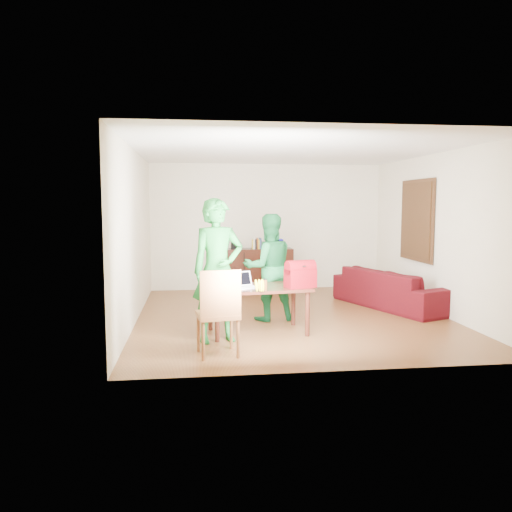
{
  "coord_description": "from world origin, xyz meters",
  "views": [
    {
      "loc": [
        -1.58,
        -7.97,
        1.85
      ],
      "look_at": [
        -0.68,
        -0.8,
        1.09
      ],
      "focal_mm": 35.0,
      "sensor_mm": 36.0,
      "label": 1
    }
  ],
  "objects": [
    {
      "name": "room",
      "position": [
        0.01,
        0.13,
        1.31
      ],
      "size": [
        5.2,
        5.7,
        2.9
      ],
      "color": "#451F11",
      "rests_on": "ground"
    },
    {
      "name": "red_bag",
      "position": [
        -0.09,
        -1.12,
        0.83
      ],
      "size": [
        0.46,
        0.34,
        0.3
      ],
      "primitive_type": "cube",
      "rotation": [
        0.0,
        0.0,
        0.26
      ],
      "color": "maroon",
      "rests_on": "table"
    },
    {
      "name": "table",
      "position": [
        -0.68,
        -1.0,
        0.59
      ],
      "size": [
        1.52,
        0.96,
        0.67
      ],
      "rotation": [
        0.0,
        0.0,
        0.11
      ],
      "color": "black",
      "rests_on": "ground"
    },
    {
      "name": "person_near",
      "position": [
        -1.27,
        -1.37,
        0.96
      ],
      "size": [
        0.8,
        0.63,
        1.93
      ],
      "primitive_type": "imported",
      "rotation": [
        0.0,
        0.0,
        0.27
      ],
      "color": "#13581E",
      "rests_on": "ground"
    },
    {
      "name": "chair",
      "position": [
        -1.3,
        -2.0,
        0.31
      ],
      "size": [
        0.55,
        0.53,
        1.08
      ],
      "rotation": [
        0.0,
        0.0,
        0.14
      ],
      "color": "brown",
      "rests_on": "ground"
    },
    {
      "name": "sofa",
      "position": [
        1.95,
        0.49,
        0.34
      ],
      "size": [
        1.68,
        2.49,
        0.68
      ],
      "primitive_type": "imported",
      "rotation": [
        0.0,
        0.0,
        1.94
      ],
      "color": "#410817",
      "rests_on": "ground"
    },
    {
      "name": "bottle",
      "position": [
        -0.63,
        -1.34,
        0.76
      ],
      "size": [
        0.07,
        0.07,
        0.17
      ],
      "primitive_type": "cylinder",
      "rotation": [
        0.0,
        0.0,
        0.4
      ],
      "color": "#5C3215",
      "rests_on": "table"
    },
    {
      "name": "bananas",
      "position": [
        -0.71,
        -1.41,
        0.71
      ],
      "size": [
        0.2,
        0.17,
        0.07
      ],
      "primitive_type": null,
      "rotation": [
        0.0,
        0.0,
        0.41
      ],
      "color": "yellow",
      "rests_on": "table"
    },
    {
      "name": "person_far",
      "position": [
        -0.41,
        -0.21,
        0.85
      ],
      "size": [
        0.9,
        0.74,
        1.7
      ],
      "primitive_type": "imported",
      "rotation": [
        0.0,
        0.0,
        3.27
      ],
      "color": "#145A2B",
      "rests_on": "ground"
    },
    {
      "name": "laptop",
      "position": [
        -0.85,
        -1.09,
        0.72
      ],
      "size": [
        0.37,
        0.33,
        0.22
      ],
      "rotation": [
        0.0,
        0.0,
        0.42
      ],
      "color": "white",
      "rests_on": "table"
    }
  ]
}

